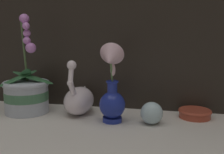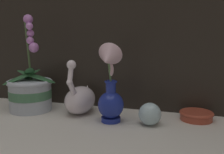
{
  "view_description": "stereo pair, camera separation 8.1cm",
  "coord_description": "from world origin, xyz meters",
  "px_view_note": "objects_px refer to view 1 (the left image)",
  "views": [
    {
      "loc": [
        0.23,
        -0.81,
        0.3
      ],
      "look_at": [
        0.03,
        0.12,
        0.15
      ],
      "focal_mm": 42.0,
      "sensor_mm": 36.0,
      "label": 1
    },
    {
      "loc": [
        0.31,
        -0.79,
        0.3
      ],
      "look_at": [
        0.03,
        0.12,
        0.15
      ],
      "focal_mm": 42.0,
      "sensor_mm": 36.0,
      "label": 2
    }
  ],
  "objects_px": {
    "glass_sphere": "(152,113)",
    "amber_dish": "(195,113)",
    "orchid_potted_plant": "(27,92)",
    "swan_figurine": "(79,99)",
    "blue_vase": "(112,91)"
  },
  "relations": [
    {
      "from": "orchid_potted_plant",
      "to": "blue_vase",
      "type": "distance_m",
      "value": 0.36
    },
    {
      "from": "glass_sphere",
      "to": "blue_vase",
      "type": "bearing_deg",
      "value": -173.98
    },
    {
      "from": "glass_sphere",
      "to": "amber_dish",
      "type": "height_order",
      "value": "glass_sphere"
    },
    {
      "from": "orchid_potted_plant",
      "to": "blue_vase",
      "type": "xyz_separation_m",
      "value": [
        0.35,
        -0.05,
        0.03
      ]
    },
    {
      "from": "blue_vase",
      "to": "amber_dish",
      "type": "height_order",
      "value": "blue_vase"
    },
    {
      "from": "glass_sphere",
      "to": "amber_dish",
      "type": "distance_m",
      "value": 0.18
    },
    {
      "from": "orchid_potted_plant",
      "to": "amber_dish",
      "type": "distance_m",
      "value": 0.65
    },
    {
      "from": "orchid_potted_plant",
      "to": "blue_vase",
      "type": "height_order",
      "value": "orchid_potted_plant"
    },
    {
      "from": "orchid_potted_plant",
      "to": "swan_figurine",
      "type": "xyz_separation_m",
      "value": [
        0.21,
        0.02,
        -0.02
      ]
    },
    {
      "from": "swan_figurine",
      "to": "glass_sphere",
      "type": "xyz_separation_m",
      "value": [
        0.28,
        -0.06,
        -0.02
      ]
    },
    {
      "from": "swan_figurine",
      "to": "blue_vase",
      "type": "relative_size",
      "value": 0.77
    },
    {
      "from": "orchid_potted_plant",
      "to": "glass_sphere",
      "type": "xyz_separation_m",
      "value": [
        0.49,
        -0.04,
        -0.04
      ]
    },
    {
      "from": "orchid_potted_plant",
      "to": "amber_dish",
      "type": "relative_size",
      "value": 3.15
    },
    {
      "from": "orchid_potted_plant",
      "to": "swan_figurine",
      "type": "bearing_deg",
      "value": 6.64
    },
    {
      "from": "swan_figurine",
      "to": "blue_vase",
      "type": "distance_m",
      "value": 0.17
    }
  ]
}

